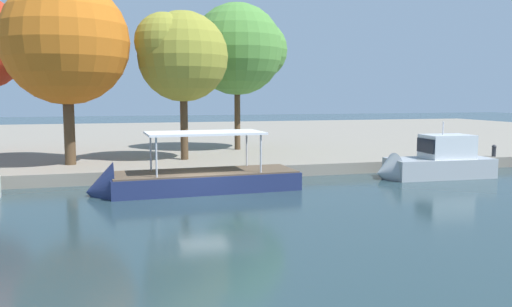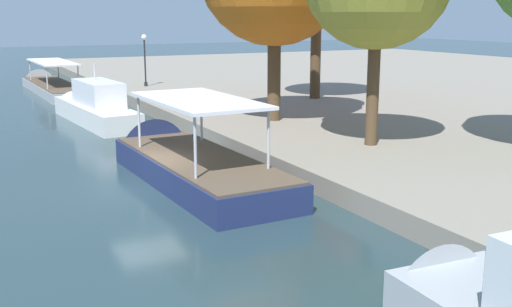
{
  "view_description": "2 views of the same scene",
  "coord_description": "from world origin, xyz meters",
  "px_view_note": "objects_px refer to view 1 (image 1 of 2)",
  "views": [
    {
      "loc": [
        -4.25,
        -25.69,
        5.19
      ],
      "look_at": [
        4.28,
        5.33,
        1.54
      ],
      "focal_mm": 35.89,
      "sensor_mm": 36.0,
      "label": 1
    },
    {
      "loc": [
        21.32,
        -6.28,
        6.21
      ],
      "look_at": [
        4.27,
        2.31,
        1.91
      ],
      "focal_mm": 43.38,
      "sensor_mm": 36.0,
      "label": 2
    }
  ],
  "objects_px": {
    "tour_boat_2": "(186,184)",
    "mooring_bollard_1": "(494,150)",
    "mooring_bollard_0": "(454,151)",
    "motor_yacht_3": "(432,166)",
    "tree_1": "(178,55)",
    "tree_0": "(237,49)",
    "tree_2": "(68,39)"
  },
  "relations": [
    {
      "from": "tree_1",
      "to": "tree_0",
      "type": "bearing_deg",
      "value": 45.58
    },
    {
      "from": "motor_yacht_3",
      "to": "mooring_bollard_1",
      "type": "height_order",
      "value": "motor_yacht_3"
    },
    {
      "from": "tour_boat_2",
      "to": "motor_yacht_3",
      "type": "height_order",
      "value": "motor_yacht_3"
    },
    {
      "from": "tree_1",
      "to": "tree_2",
      "type": "relative_size",
      "value": 0.86
    },
    {
      "from": "tree_0",
      "to": "tree_1",
      "type": "height_order",
      "value": "tree_0"
    },
    {
      "from": "tree_1",
      "to": "mooring_bollard_0",
      "type": "bearing_deg",
      "value": -11.87
    },
    {
      "from": "tree_0",
      "to": "tour_boat_2",
      "type": "bearing_deg",
      "value": -114.03
    },
    {
      "from": "tour_boat_2",
      "to": "mooring_bollard_0",
      "type": "height_order",
      "value": "tour_boat_2"
    },
    {
      "from": "motor_yacht_3",
      "to": "mooring_bollard_0",
      "type": "relative_size",
      "value": 9.32
    },
    {
      "from": "mooring_bollard_1",
      "to": "tree_1",
      "type": "distance_m",
      "value": 23.78
    },
    {
      "from": "tour_boat_2",
      "to": "motor_yacht_3",
      "type": "relative_size",
      "value": 1.48
    },
    {
      "from": "mooring_bollard_1",
      "to": "tree_0",
      "type": "relative_size",
      "value": 0.07
    },
    {
      "from": "mooring_bollard_0",
      "to": "motor_yacht_3",
      "type": "bearing_deg",
      "value": -140.1
    },
    {
      "from": "tour_boat_2",
      "to": "mooring_bollard_1",
      "type": "distance_m",
      "value": 23.32
    },
    {
      "from": "mooring_bollard_1",
      "to": "tour_boat_2",
      "type": "bearing_deg",
      "value": -170.97
    },
    {
      "from": "motor_yacht_3",
      "to": "mooring_bollard_0",
      "type": "xyz_separation_m",
      "value": [
        4.22,
        3.52,
        0.43
      ]
    },
    {
      "from": "mooring_bollard_0",
      "to": "tree_1",
      "type": "xyz_separation_m",
      "value": [
        -19.28,
        4.05,
        6.76
      ]
    },
    {
      "from": "mooring_bollard_0",
      "to": "tour_boat_2",
      "type": "bearing_deg",
      "value": -168.56
    },
    {
      "from": "mooring_bollard_0",
      "to": "tree_1",
      "type": "distance_m",
      "value": 20.83
    },
    {
      "from": "motor_yacht_3",
      "to": "mooring_bollard_1",
      "type": "distance_m",
      "value": 7.98
    },
    {
      "from": "motor_yacht_3",
      "to": "mooring_bollard_1",
      "type": "xyz_separation_m",
      "value": [
        7.31,
        3.15,
        0.45
      ]
    },
    {
      "from": "tour_boat_2",
      "to": "tree_1",
      "type": "distance_m",
      "value": 11.1
    },
    {
      "from": "motor_yacht_3",
      "to": "tree_0",
      "type": "height_order",
      "value": "tree_0"
    },
    {
      "from": "tree_1",
      "to": "motor_yacht_3",
      "type": "bearing_deg",
      "value": -26.7
    },
    {
      "from": "tour_boat_2",
      "to": "mooring_bollard_1",
      "type": "height_order",
      "value": "tour_boat_2"
    },
    {
      "from": "mooring_bollard_1",
      "to": "tree_1",
      "type": "xyz_separation_m",
      "value": [
        -22.38,
        4.42,
        6.73
      ]
    },
    {
      "from": "tour_boat_2",
      "to": "tree_1",
      "type": "relative_size",
      "value": 1.13
    },
    {
      "from": "mooring_bollard_0",
      "to": "mooring_bollard_1",
      "type": "height_order",
      "value": "mooring_bollard_1"
    },
    {
      "from": "tree_0",
      "to": "tree_2",
      "type": "bearing_deg",
      "value": -153.44
    },
    {
      "from": "tree_1",
      "to": "tree_2",
      "type": "height_order",
      "value": "tree_2"
    },
    {
      "from": "mooring_bollard_1",
      "to": "tree_1",
      "type": "height_order",
      "value": "tree_1"
    },
    {
      "from": "tree_0",
      "to": "tree_2",
      "type": "xyz_separation_m",
      "value": [
        -12.43,
        -6.21,
        -0.17
      ]
    }
  ]
}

